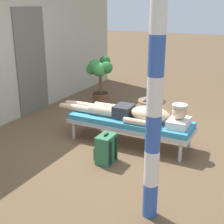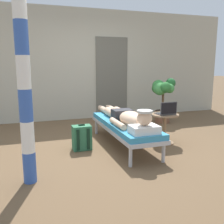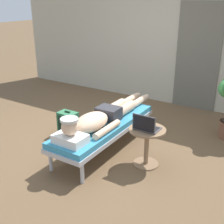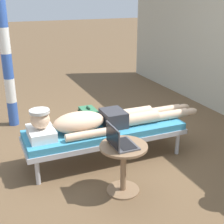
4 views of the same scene
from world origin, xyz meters
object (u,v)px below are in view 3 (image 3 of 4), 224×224
(laptop, at_px, (146,126))
(backpack, at_px, (68,124))
(lounge_chair, at_px, (105,127))
(side_table, at_px, (147,141))
(person_reclining, at_px, (101,118))

(laptop, xyz_separation_m, backpack, (-1.45, 0.18, -0.39))
(laptop, distance_m, backpack, 1.51)
(lounge_chair, xyz_separation_m, side_table, (0.72, -0.09, 0.01))
(person_reclining, distance_m, laptop, 0.72)
(lounge_chair, height_order, side_table, side_table)
(lounge_chair, relative_size, backpack, 4.61)
(side_table, xyz_separation_m, backpack, (-1.45, 0.13, -0.16))
(lounge_chair, relative_size, person_reclining, 0.90)
(lounge_chair, xyz_separation_m, laptop, (0.72, -0.14, 0.24))
(side_table, bearing_deg, laptop, -90.00)
(lounge_chair, distance_m, person_reclining, 0.20)
(lounge_chair, distance_m, side_table, 0.73)
(person_reclining, relative_size, backpack, 5.12)
(person_reclining, bearing_deg, lounge_chair, 90.00)
(person_reclining, bearing_deg, laptop, -4.09)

